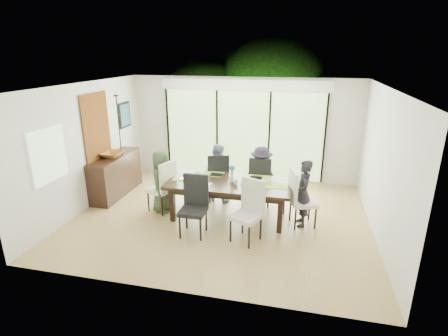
% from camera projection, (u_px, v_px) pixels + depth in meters
% --- Properties ---
extents(floor, '(6.00, 5.00, 0.01)m').
position_uv_depth(floor, '(221.00, 217.00, 7.36)').
color(floor, olive).
rests_on(floor, ground).
extents(ceiling, '(6.00, 5.00, 0.01)m').
position_uv_depth(ceiling, '(221.00, 85.00, 6.50)').
color(ceiling, white).
rests_on(ceiling, wall_back).
extents(wall_back, '(6.00, 0.02, 2.70)m').
position_uv_depth(wall_back, '(243.00, 129.00, 9.24)').
color(wall_back, beige).
rests_on(wall_back, floor).
extents(wall_front, '(6.00, 0.02, 2.70)m').
position_uv_depth(wall_front, '(177.00, 207.00, 4.61)').
color(wall_front, silver).
rests_on(wall_front, floor).
extents(wall_left, '(0.02, 5.00, 2.70)m').
position_uv_depth(wall_left, '(86.00, 146.00, 7.57)').
color(wall_left, silver).
rests_on(wall_left, floor).
extents(wall_right, '(0.02, 5.00, 2.70)m').
position_uv_depth(wall_right, '(384.00, 166.00, 6.28)').
color(wall_right, white).
rests_on(wall_right, floor).
extents(glass_doors, '(4.20, 0.02, 2.30)m').
position_uv_depth(glass_doors, '(243.00, 135.00, 9.26)').
color(glass_doors, '#598C3F').
rests_on(glass_doors, wall_back).
extents(blinds_header, '(4.40, 0.06, 0.28)m').
position_uv_depth(blinds_header, '(244.00, 85.00, 8.83)').
color(blinds_header, white).
rests_on(blinds_header, wall_back).
extents(mullion_a, '(0.05, 0.04, 2.30)m').
position_uv_depth(mullion_a, '(168.00, 131.00, 9.69)').
color(mullion_a, black).
rests_on(mullion_a, wall_back).
extents(mullion_b, '(0.05, 0.04, 2.30)m').
position_uv_depth(mullion_b, '(217.00, 134.00, 9.40)').
color(mullion_b, black).
rests_on(mullion_b, wall_back).
extents(mullion_c, '(0.05, 0.04, 2.30)m').
position_uv_depth(mullion_c, '(269.00, 136.00, 9.10)').
color(mullion_c, black).
rests_on(mullion_c, wall_back).
extents(mullion_d, '(0.05, 0.04, 2.30)m').
position_uv_depth(mullion_d, '(325.00, 139.00, 8.80)').
color(mullion_d, black).
rests_on(mullion_d, wall_back).
extents(side_window, '(0.02, 0.90, 1.00)m').
position_uv_depth(side_window, '(49.00, 155.00, 6.40)').
color(side_window, '#8CAD7F').
rests_on(side_window, wall_left).
extents(deck, '(6.00, 1.80, 0.10)m').
position_uv_depth(deck, '(247.00, 169.00, 10.51)').
color(deck, brown).
rests_on(deck, ground).
extents(rail_top, '(6.00, 0.08, 0.06)m').
position_uv_depth(rail_top, '(252.00, 143.00, 11.06)').
color(rail_top, brown).
rests_on(rail_top, deck).
extents(foliage_left, '(3.20, 3.20, 3.20)m').
position_uv_depth(foliage_left, '(205.00, 108.00, 12.09)').
color(foliage_left, '#14380F').
rests_on(foliage_left, ground).
extents(foliage_mid, '(4.00, 4.00, 4.00)m').
position_uv_depth(foliage_mid, '(271.00, 97.00, 12.06)').
color(foliage_mid, '#14380F').
rests_on(foliage_mid, ground).
extents(foliage_right, '(2.80, 2.80, 2.80)m').
position_uv_depth(foliage_right, '(325.00, 119.00, 11.11)').
color(foliage_right, '#14380F').
rests_on(foliage_right, ground).
extents(foliage_far, '(3.60, 3.60, 3.60)m').
position_uv_depth(foliage_far, '(246.00, 99.00, 12.97)').
color(foliage_far, '#14380F').
rests_on(foliage_far, ground).
extents(table_top, '(2.50, 1.15, 0.06)m').
position_uv_depth(table_top, '(229.00, 184.00, 7.10)').
color(table_top, black).
rests_on(table_top, floor).
extents(table_apron, '(2.29, 0.94, 0.10)m').
position_uv_depth(table_apron, '(229.00, 188.00, 7.13)').
color(table_apron, black).
rests_on(table_apron, floor).
extents(table_leg_fl, '(0.09, 0.09, 0.72)m').
position_uv_depth(table_leg_fl, '(172.00, 205.00, 7.06)').
color(table_leg_fl, black).
rests_on(table_leg_fl, floor).
extents(table_leg_fr, '(0.09, 0.09, 0.72)m').
position_uv_depth(table_leg_fr, '(280.00, 215.00, 6.60)').
color(table_leg_fr, black).
rests_on(table_leg_fr, floor).
extents(table_leg_bl, '(0.09, 0.09, 0.72)m').
position_uv_depth(table_leg_bl, '(186.00, 189.00, 7.86)').
color(table_leg_bl, black).
rests_on(table_leg_bl, floor).
extents(table_leg_br, '(0.09, 0.09, 0.72)m').
position_uv_depth(table_leg_br, '(283.00, 198.00, 7.39)').
color(table_leg_br, black).
rests_on(table_leg_br, floor).
extents(chair_left_end, '(0.62, 0.62, 1.15)m').
position_uv_depth(chair_left_end, '(161.00, 186.00, 7.48)').
color(chair_left_end, white).
rests_on(chair_left_end, floor).
extents(chair_right_end, '(0.60, 0.60, 1.15)m').
position_uv_depth(chair_right_end, '(304.00, 198.00, 6.84)').
color(chair_right_end, silver).
rests_on(chair_right_end, floor).
extents(chair_far_left, '(0.60, 0.60, 1.15)m').
position_uv_depth(chair_far_left, '(218.00, 176.00, 8.04)').
color(chair_far_left, black).
rests_on(chair_far_left, floor).
extents(chair_far_right, '(0.49, 0.49, 1.15)m').
position_uv_depth(chair_far_right, '(261.00, 180.00, 7.83)').
color(chair_far_right, black).
rests_on(chair_far_right, floor).
extents(chair_near_left, '(0.48, 0.48, 1.15)m').
position_uv_depth(chair_near_left, '(193.00, 207.00, 6.46)').
color(chair_near_left, black).
rests_on(chair_near_left, floor).
extents(chair_near_right, '(0.63, 0.63, 1.15)m').
position_uv_depth(chair_near_right, '(246.00, 212.00, 6.25)').
color(chair_near_right, beige).
rests_on(chair_near_right, floor).
extents(person_left_end, '(0.40, 0.63, 1.35)m').
position_uv_depth(person_left_end, '(161.00, 181.00, 7.44)').
color(person_left_end, '#3A4930').
rests_on(person_left_end, floor).
extents(person_right_end, '(0.49, 0.68, 1.35)m').
position_uv_depth(person_right_end, '(303.00, 193.00, 6.81)').
color(person_right_end, black).
rests_on(person_right_end, floor).
extents(person_far_left, '(0.71, 0.54, 1.35)m').
position_uv_depth(person_far_left, '(218.00, 172.00, 7.99)').
color(person_far_left, '#7990AF').
rests_on(person_far_left, floor).
extents(person_far_right, '(0.64, 0.41, 1.35)m').
position_uv_depth(person_far_right, '(261.00, 176.00, 7.78)').
color(person_far_right, '#251E2D').
rests_on(person_far_right, floor).
extents(placemat_left, '(0.46, 0.33, 0.01)m').
position_uv_depth(placemat_left, '(185.00, 178.00, 7.29)').
color(placemat_left, '#90C044').
rests_on(placemat_left, table_top).
extents(placemat_right, '(0.46, 0.33, 0.01)m').
position_uv_depth(placemat_right, '(276.00, 186.00, 6.89)').
color(placemat_right, '#9EC747').
rests_on(placemat_right, table_top).
extents(placemat_far_l, '(0.46, 0.33, 0.01)m').
position_uv_depth(placemat_far_l, '(213.00, 174.00, 7.56)').
color(placemat_far_l, '#82A53B').
rests_on(placemat_far_l, table_top).
extents(placemat_far_r, '(0.46, 0.33, 0.01)m').
position_uv_depth(placemat_far_r, '(259.00, 178.00, 7.34)').
color(placemat_far_r, '#A5C145').
rests_on(placemat_far_r, table_top).
extents(placemat_paper, '(0.46, 0.33, 0.01)m').
position_uv_depth(placemat_paper, '(199.00, 185.00, 6.93)').
color(placemat_paper, white).
rests_on(placemat_paper, table_top).
extents(tablet_far_l, '(0.27, 0.19, 0.01)m').
position_uv_depth(tablet_far_l, '(217.00, 175.00, 7.49)').
color(tablet_far_l, black).
rests_on(tablet_far_l, table_top).
extents(tablet_far_r, '(0.25, 0.18, 0.01)m').
position_uv_depth(tablet_far_r, '(256.00, 178.00, 7.31)').
color(tablet_far_r, black).
rests_on(tablet_far_r, table_top).
extents(papers, '(0.31, 0.23, 0.00)m').
position_uv_depth(papers, '(263.00, 186.00, 6.90)').
color(papers, white).
rests_on(papers, table_top).
extents(platter_base, '(0.27, 0.27, 0.03)m').
position_uv_depth(platter_base, '(199.00, 184.00, 6.93)').
color(platter_base, white).
rests_on(platter_base, table_top).
extents(platter_snacks, '(0.21, 0.21, 0.01)m').
position_uv_depth(platter_snacks, '(199.00, 183.00, 6.92)').
color(platter_snacks, '#CE6118').
rests_on(platter_snacks, table_top).
extents(vase, '(0.08, 0.08, 0.13)m').
position_uv_depth(vase, '(232.00, 179.00, 7.11)').
color(vase, silver).
rests_on(vase, table_top).
extents(hyacinth_stems, '(0.04, 0.04, 0.17)m').
position_uv_depth(hyacinth_stems, '(232.00, 173.00, 7.07)').
color(hyacinth_stems, '#337226').
rests_on(hyacinth_stems, table_top).
extents(hyacinth_blooms, '(0.11, 0.11, 0.11)m').
position_uv_depth(hyacinth_blooms, '(232.00, 168.00, 7.04)').
color(hyacinth_blooms, '#4C59BE').
rests_on(hyacinth_blooms, table_top).
extents(laptop, '(0.36, 0.25, 0.03)m').
position_uv_depth(laptop, '(188.00, 180.00, 7.18)').
color(laptop, silver).
rests_on(laptop, table_top).
extents(cup_a, '(0.18, 0.18, 0.10)m').
position_uv_depth(cup_a, '(198.00, 175.00, 7.37)').
color(cup_a, white).
rests_on(cup_a, table_top).
extents(cup_b, '(0.15, 0.15, 0.10)m').
position_uv_depth(cup_b, '(235.00, 182.00, 6.95)').
color(cup_b, white).
rests_on(cup_b, table_top).
extents(cup_c, '(0.18, 0.18, 0.10)m').
position_uv_depth(cup_c, '(269.00, 181.00, 7.00)').
color(cup_c, white).
rests_on(cup_c, table_top).
extents(book, '(0.19, 0.25, 0.02)m').
position_uv_depth(book, '(242.00, 182.00, 7.08)').
color(book, white).
rests_on(book, table_top).
extents(sideboard, '(0.48, 1.72, 0.97)m').
position_uv_depth(sideboard, '(116.00, 175.00, 8.39)').
color(sideboard, black).
rests_on(sideboard, floor).
extents(bowl, '(0.51, 0.51, 0.12)m').
position_uv_depth(bowl, '(112.00, 154.00, 8.12)').
color(bowl, '#965A20').
rests_on(bowl, sideboard).
extents(candlestick_base, '(0.11, 0.11, 0.04)m').
position_uv_depth(candlestick_base, '(121.00, 151.00, 8.55)').
color(candlestick_base, black).
rests_on(candlestick_base, sideboard).
extents(candlestick_shaft, '(0.03, 0.03, 1.34)m').
position_uv_depth(candlestick_shaft, '(119.00, 124.00, 8.34)').
color(candlestick_shaft, black).
rests_on(candlestick_shaft, sideboard).
extents(candlestick_pan, '(0.11, 0.11, 0.03)m').
position_uv_depth(candlestick_pan, '(116.00, 96.00, 8.13)').
color(candlestick_pan, black).
rests_on(candlestick_pan, sideboard).
extents(candle, '(0.04, 0.04, 0.11)m').
position_uv_depth(candle, '(116.00, 93.00, 8.11)').
color(candle, silver).
rests_on(candle, sideboard).
extents(tapestry, '(0.02, 1.00, 1.50)m').
position_uv_depth(tapestry, '(96.00, 127.00, 7.82)').
color(tapestry, '#934915').
rests_on(tapestry, wall_left).
extents(art_frame, '(0.03, 0.55, 0.65)m').
position_uv_depth(art_frame, '(125.00, 115.00, 9.00)').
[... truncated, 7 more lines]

